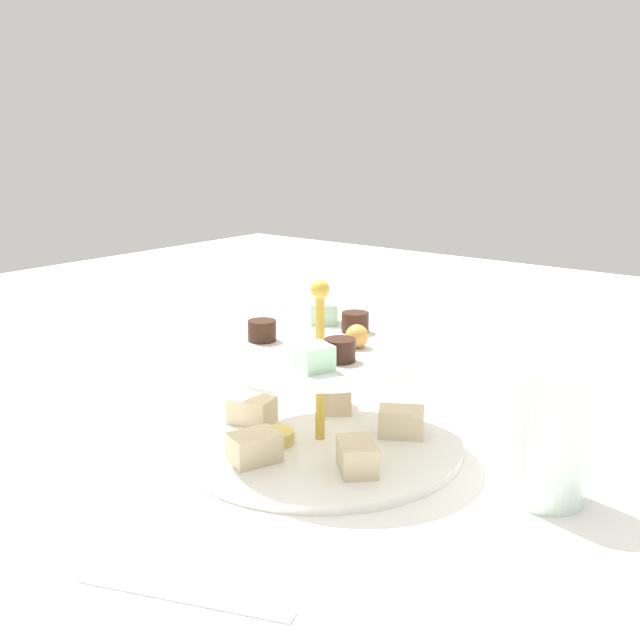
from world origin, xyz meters
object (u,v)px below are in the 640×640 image
butter_knife_left (183,595)px  teacup_with_saucer (355,358)px  butter_knife_right (511,395)px  water_glass_tall_right (550,434)px  tiered_serving_stand (320,403)px  water_glass_short_left (259,355)px

butter_knife_left → teacup_with_saucer: bearing=91.5°
butter_knife_left → butter_knife_right: same height
butter_knife_left → water_glass_tall_right: bearing=43.8°
butter_knife_right → butter_knife_left: bearing=103.7°
water_glass_tall_right → tiered_serving_stand: bearing=-81.6°
water_glass_short_left → butter_knife_left: 0.50m
butter_knife_right → water_glass_short_left: bearing=40.6°
water_glass_tall_right → water_glass_short_left: (-0.09, -0.44, -0.03)m
tiered_serving_stand → water_glass_short_left: bearing=-121.8°
teacup_with_saucer → butter_knife_left: teacup_with_saucer is taller
water_glass_tall_right → butter_knife_right: bearing=-148.9°
water_glass_tall_right → water_glass_short_left: bearing=-101.7°
tiered_serving_stand → butter_knife_left: 0.29m
tiered_serving_stand → butter_knife_left: bearing=18.2°
water_glass_tall_right → teacup_with_saucer: (-0.19, -0.35, -0.04)m
tiered_serving_stand → butter_knife_left: size_ratio=1.78×
tiered_serving_stand → butter_knife_right: 0.29m
tiered_serving_stand → water_glass_tall_right: 0.24m
water_glass_short_left → tiered_serving_stand: bearing=58.2°
water_glass_tall_right → teacup_with_saucer: bearing=-118.2°
teacup_with_saucer → butter_knife_right: (-0.05, 0.21, -0.02)m
butter_knife_left → butter_knife_right: 0.55m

